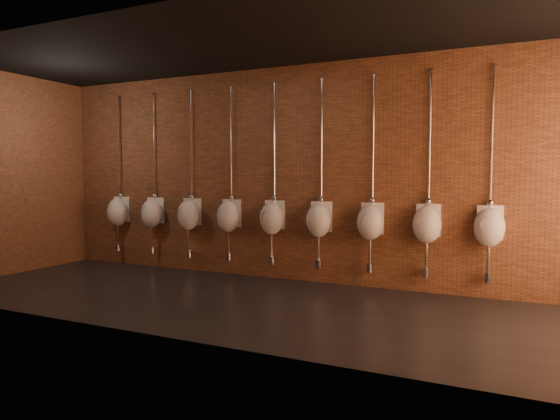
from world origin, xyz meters
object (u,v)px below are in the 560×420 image
(urinal_0, at_px, (118,211))
(urinal_3, at_px, (229,216))
(urinal_1, at_px, (152,213))
(urinal_8, at_px, (489,226))
(urinal_2, at_px, (189,214))
(urinal_5, at_px, (319,219))
(urinal_7, at_px, (427,224))
(urinal_4, at_px, (272,217))
(urinal_6, at_px, (370,221))

(urinal_0, bearing_deg, urinal_3, 0.00)
(urinal_1, bearing_deg, urinal_0, 180.00)
(urinal_1, relative_size, urinal_8, 1.00)
(urinal_1, height_order, urinal_8, same)
(urinal_2, height_order, urinal_3, same)
(urinal_3, distance_m, urinal_5, 1.51)
(urinal_5, height_order, urinal_7, same)
(urinal_4, distance_m, urinal_5, 0.76)
(urinal_1, height_order, urinal_2, same)
(urinal_4, relative_size, urinal_8, 1.00)
(urinal_5, bearing_deg, urinal_2, 180.00)
(urinal_2, xyz_separation_m, urinal_4, (1.51, 0.00, 0.00))
(urinal_2, relative_size, urinal_5, 1.00)
(urinal_2, distance_m, urinal_8, 4.54)
(urinal_3, height_order, urinal_7, same)
(urinal_4, bearing_deg, urinal_7, 0.00)
(urinal_1, distance_m, urinal_8, 5.30)
(urinal_7, relative_size, urinal_8, 1.00)
(urinal_0, bearing_deg, urinal_1, 0.00)
(urinal_6, bearing_deg, urinal_3, 180.00)
(urinal_4, distance_m, urinal_6, 1.51)
(urinal_0, height_order, urinal_8, same)
(urinal_0, height_order, urinal_7, same)
(urinal_5, distance_m, urinal_6, 0.76)
(urinal_3, height_order, urinal_8, same)
(urinal_6, bearing_deg, urinal_1, 180.00)
(urinal_0, bearing_deg, urinal_5, 0.00)
(urinal_1, bearing_deg, urinal_7, 0.00)
(urinal_6, relative_size, urinal_8, 1.00)
(urinal_6, relative_size, urinal_7, 1.00)
(urinal_6, xyz_separation_m, urinal_7, (0.76, 0.00, 0.00))
(urinal_0, xyz_separation_m, urinal_8, (6.05, 0.00, 0.00))
(urinal_0, xyz_separation_m, urinal_1, (0.76, 0.00, 0.00))
(urinal_6, bearing_deg, urinal_0, 180.00)
(urinal_3, xyz_separation_m, urinal_5, (1.51, 0.00, 0.00))
(urinal_8, bearing_deg, urinal_5, 180.00)
(urinal_7, bearing_deg, urinal_1, 180.00)
(urinal_4, height_order, urinal_5, same)
(urinal_1, height_order, urinal_6, same)
(urinal_7, bearing_deg, urinal_8, 0.00)
(urinal_2, bearing_deg, urinal_5, 0.00)
(urinal_2, height_order, urinal_5, same)
(urinal_7, bearing_deg, urinal_0, 180.00)
(urinal_2, xyz_separation_m, urinal_3, (0.76, 0.00, 0.00))
(urinal_1, distance_m, urinal_3, 1.51)
(urinal_3, height_order, urinal_5, same)
(urinal_6, bearing_deg, urinal_7, 0.00)
(urinal_5, height_order, urinal_6, same)
(urinal_6, height_order, urinal_8, same)
(urinal_0, distance_m, urinal_2, 1.51)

